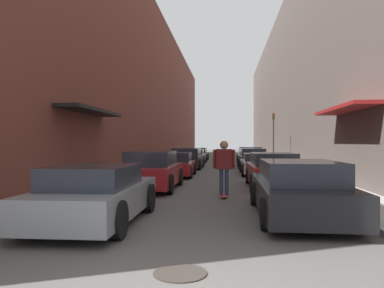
% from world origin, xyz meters
% --- Properties ---
extents(ground, '(136.23, 136.23, 0.00)m').
position_xyz_m(ground, '(0.00, 24.77, 0.00)').
color(ground, '#4C4947').
extents(curb_strip_left, '(1.80, 61.92, 0.12)m').
position_xyz_m(curb_strip_left, '(-4.16, 30.96, 0.06)').
color(curb_strip_left, gray).
rests_on(curb_strip_left, ground).
extents(curb_strip_right, '(1.80, 61.92, 0.12)m').
position_xyz_m(curb_strip_right, '(4.16, 30.96, 0.06)').
color(curb_strip_right, gray).
rests_on(curb_strip_right, ground).
extents(building_row_left, '(4.90, 61.92, 12.75)m').
position_xyz_m(building_row_left, '(-7.06, 30.96, 6.38)').
color(building_row_left, brown).
rests_on(building_row_left, ground).
extents(building_row_right, '(4.90, 61.92, 13.30)m').
position_xyz_m(building_row_right, '(7.06, 30.96, 6.65)').
color(building_row_right, '#564C47').
rests_on(building_row_right, ground).
extents(parked_car_left_0, '(1.89, 4.21, 1.23)m').
position_xyz_m(parked_car_left_0, '(-2.29, 4.74, 0.61)').
color(parked_car_left_0, gray).
rests_on(parked_car_left_0, ground).
extents(parked_car_left_1, '(1.89, 4.25, 1.40)m').
position_xyz_m(parked_car_left_1, '(-2.25, 10.51, 0.67)').
color(parked_car_left_1, maroon).
rests_on(parked_car_left_1, ground).
extents(parked_car_left_2, '(1.88, 3.94, 1.21)m').
position_xyz_m(parked_car_left_2, '(-2.11, 15.77, 0.58)').
color(parked_car_left_2, maroon).
rests_on(parked_car_left_2, ground).
extents(parked_car_left_3, '(2.03, 4.37, 1.34)m').
position_xyz_m(parked_car_left_3, '(-2.13, 21.44, 0.65)').
color(parked_car_left_3, '#232326').
rests_on(parked_car_left_3, ground).
extents(parked_car_left_4, '(2.02, 4.73, 1.18)m').
position_xyz_m(parked_car_left_4, '(-2.24, 27.17, 0.58)').
color(parked_car_left_4, gray).
rests_on(parked_car_left_4, ground).
extents(parked_car_left_5, '(1.97, 4.01, 1.21)m').
position_xyz_m(parked_car_left_5, '(-2.30, 32.82, 0.59)').
color(parked_car_left_5, '#232326').
rests_on(parked_car_left_5, ground).
extents(parked_car_right_0, '(1.96, 4.78, 1.29)m').
position_xyz_m(parked_car_right_0, '(2.10, 5.85, 0.62)').
color(parked_car_right_0, black).
rests_on(parked_car_right_0, ground).
extents(parked_car_right_1, '(1.86, 4.48, 1.32)m').
position_xyz_m(parked_car_right_1, '(2.18, 11.42, 0.64)').
color(parked_car_right_1, maroon).
rests_on(parked_car_right_1, ground).
extents(parked_car_right_2, '(1.86, 4.29, 1.14)m').
position_xyz_m(parked_car_right_2, '(2.13, 17.17, 0.56)').
color(parked_car_right_2, '#B7B7BC').
rests_on(parked_car_right_2, ground).
extents(parked_car_right_3, '(1.88, 4.36, 1.32)m').
position_xyz_m(parked_car_right_3, '(2.15, 22.13, 0.64)').
color(parked_car_right_3, '#232326').
rests_on(parked_car_right_3, ground).
extents(parked_car_right_4, '(2.04, 4.40, 1.34)m').
position_xyz_m(parked_car_right_4, '(2.31, 27.55, 0.64)').
color(parked_car_right_4, silver).
rests_on(parked_car_right_4, ground).
extents(skateboarder, '(0.68, 0.78, 1.76)m').
position_xyz_m(skateboarder, '(0.38, 8.70, 1.09)').
color(skateboarder, '#B2231E').
rests_on(skateboarder, ground).
extents(manhole_cover, '(0.70, 0.70, 0.02)m').
position_xyz_m(manhole_cover, '(-0.14, 1.90, 0.01)').
color(manhole_cover, '#332D28').
rests_on(manhole_cover, ground).
extents(traffic_light, '(0.16, 0.22, 3.69)m').
position_xyz_m(traffic_light, '(3.77, 24.09, 2.39)').
color(traffic_light, '#2D2D2D').
rests_on(traffic_light, curb_strip_right).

